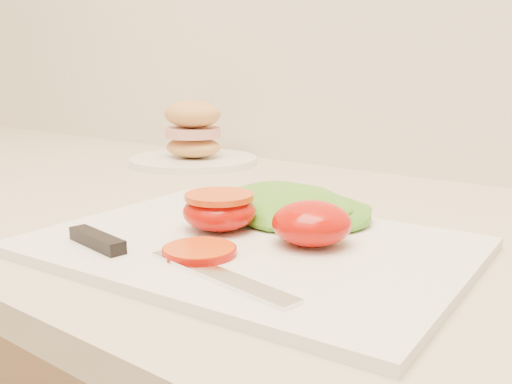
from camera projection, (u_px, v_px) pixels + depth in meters
The scene contains 8 objects.
cutting_board at pixel (249, 246), 0.53m from camera, with size 0.39×0.28×0.01m, color silver.
tomato_half_dome at pixel (312, 223), 0.52m from camera, with size 0.07×0.07×0.04m, color #BB0500.
tomato_half_cut at pixel (219, 210), 0.57m from camera, with size 0.07×0.07×0.04m.
tomato_slice_0 at pixel (199, 251), 0.49m from camera, with size 0.06×0.06×0.01m, color #CB4E17.
lettuce_leaf_0 at pixel (280, 206), 0.61m from camera, with size 0.16×0.11×0.03m, color #539B29.
lettuce_leaf_1 at pixel (324, 214), 0.58m from camera, with size 0.11×0.08×0.02m, color #539B29.
knife at pixel (140, 253), 0.49m from camera, with size 0.26×0.05×0.01m.
sandwich_plate at pixel (193, 142), 1.00m from camera, with size 0.22×0.22×0.11m.
Camera 1 is at (0.21, 1.16, 1.10)m, focal length 40.00 mm.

